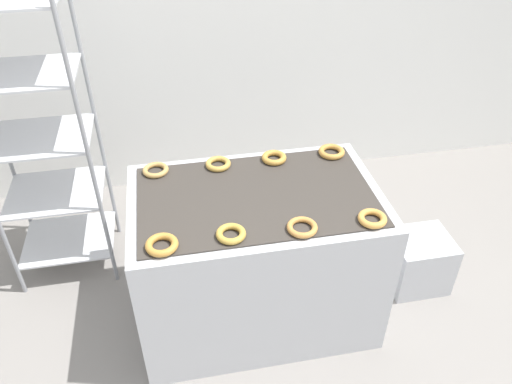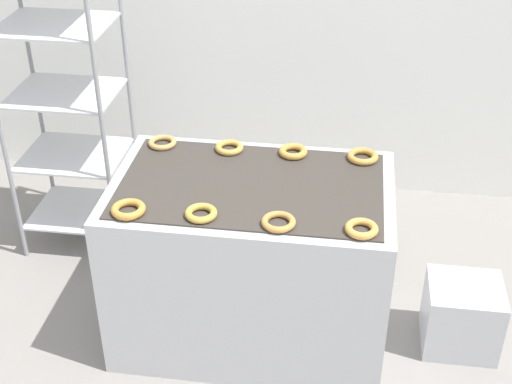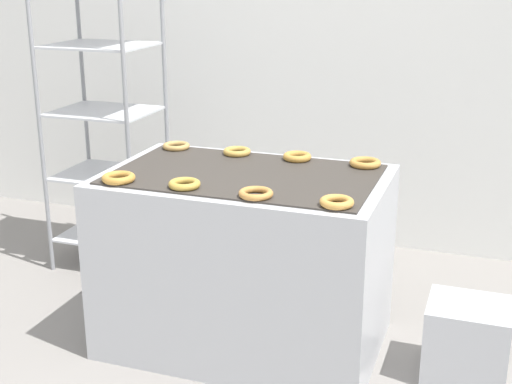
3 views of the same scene
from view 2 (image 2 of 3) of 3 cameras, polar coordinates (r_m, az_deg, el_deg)
fryer_machine at (r=3.41m, az=-0.35°, el=-5.48°), size 1.27×0.81×0.85m
baking_rack_cart at (r=3.97m, az=-15.04°, el=7.60°), size 0.58×0.49×1.83m
glaze_bin at (r=3.62m, az=16.12°, el=-9.46°), size 0.35×0.32×0.35m
donut_near_left at (r=3.02m, az=-10.17°, el=-1.37°), size 0.15×0.15×0.03m
donut_near_midleft at (r=2.95m, az=-4.42°, el=-1.71°), size 0.14×0.14×0.03m
donut_near_midright at (r=2.90m, az=1.82°, el=-2.41°), size 0.14×0.14×0.03m
donut_near_right at (r=2.88m, az=8.45°, el=-2.92°), size 0.14×0.14×0.03m
donut_far_left at (r=3.51m, az=-7.50°, el=3.94°), size 0.14×0.14×0.03m
donut_far_midleft at (r=3.43m, az=-2.15°, el=3.58°), size 0.14×0.14×0.03m
donut_far_midright at (r=3.40m, az=2.99°, el=3.25°), size 0.14×0.14×0.03m
donut_far_right at (r=3.39m, az=8.54°, el=2.84°), size 0.15×0.15×0.03m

